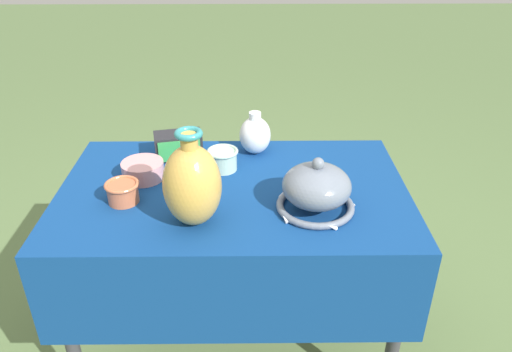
# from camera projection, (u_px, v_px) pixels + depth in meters

# --- Properties ---
(ground_plane) EXTENTS (14.00, 14.00, 0.00)m
(ground_plane) POSITION_uv_depth(u_px,v_px,m) (237.00, 338.00, 1.99)
(ground_plane) COLOR #567042
(display_table) EXTENTS (1.14, 0.72, 0.70)m
(display_table) POSITION_uv_depth(u_px,v_px,m) (234.00, 211.00, 1.66)
(display_table) COLOR #38383D
(display_table) RESTS_ON ground_plane
(vase_tall_bulbous) EXTENTS (0.17, 0.17, 0.29)m
(vase_tall_bulbous) POSITION_uv_depth(u_px,v_px,m) (192.00, 184.00, 1.41)
(vase_tall_bulbous) COLOR gold
(vase_tall_bulbous) RESTS_ON display_table
(vase_dome_bell) EXTENTS (0.25, 0.25, 0.18)m
(vase_dome_bell) POSITION_uv_depth(u_px,v_px,m) (316.00, 190.00, 1.50)
(vase_dome_bell) COLOR slate
(vase_dome_bell) RESTS_ON display_table
(mosaic_tile_box) EXTENTS (0.18, 0.13, 0.09)m
(mosaic_tile_box) POSITION_uv_depth(u_px,v_px,m) (178.00, 145.00, 1.81)
(mosaic_tile_box) COLOR #232328
(mosaic_tile_box) RESTS_ON display_table
(cup_wide_terracotta) EXTENTS (0.11, 0.11, 0.07)m
(cup_wide_terracotta) POSITION_uv_depth(u_px,v_px,m) (123.00, 191.00, 1.55)
(cup_wide_terracotta) COLOR #BC6642
(cup_wide_terracotta) RESTS_ON display_table
(cup_wide_celadon) EXTENTS (0.11, 0.11, 0.08)m
(cup_wide_celadon) POSITION_uv_depth(u_px,v_px,m) (223.00, 159.00, 1.73)
(cup_wide_celadon) COLOR #A8CCB7
(cup_wide_celadon) RESTS_ON display_table
(pot_squat_rose) EXTENTS (0.14, 0.14, 0.06)m
(pot_squat_rose) POSITION_uv_depth(u_px,v_px,m) (143.00, 170.00, 1.68)
(pot_squat_rose) COLOR #D19399
(pot_squat_rose) RESTS_ON display_table
(jar_round_porcelain) EXTENTS (0.12, 0.12, 0.16)m
(jar_round_porcelain) POSITION_uv_depth(u_px,v_px,m) (255.00, 135.00, 1.83)
(jar_round_porcelain) COLOR white
(jar_round_porcelain) RESTS_ON display_table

